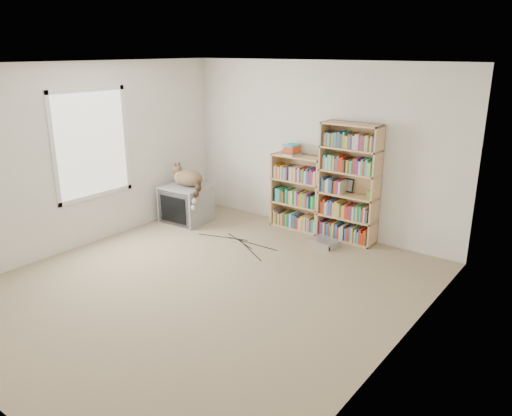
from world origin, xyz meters
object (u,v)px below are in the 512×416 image
Objects in this scene: bookcase_tall at (349,186)px; bookcase_short at (298,195)px; cat at (190,181)px; dvd_player at (324,243)px; crt_tv at (187,204)px.

bookcase_short is at bearing 179.91° from bookcase_tall.
bookcase_short reaches higher than cat.
bookcase_short is 2.92× the size of dvd_player.
bookcase_short is (1.49, 0.82, -0.16)m from cat.
cat is at bearing 1.41° from crt_tv.
bookcase_tall is (2.33, 0.82, 0.12)m from cat.
crt_tv is 0.98× the size of cat.
dvd_player is (-0.14, -0.41, -0.76)m from bookcase_tall.
cat reaches higher than crt_tv.
cat is (0.08, 0.01, 0.39)m from crt_tv.
bookcase_tall is at bearing 82.41° from dvd_player.
cat is 1.71m from bookcase_short.
cat is at bearing -158.62° from dvd_player.
cat is 2.32m from dvd_player.
dvd_player is (2.19, 0.41, -0.64)m from cat.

